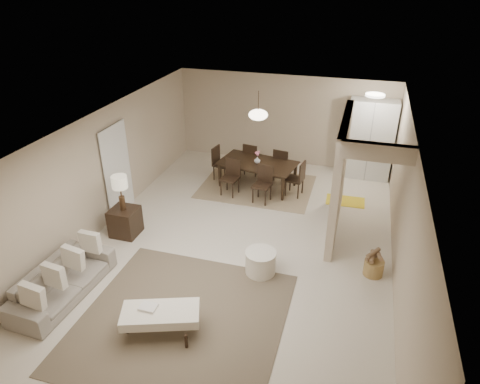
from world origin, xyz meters
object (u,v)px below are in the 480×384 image
(pantry_cabinet, at_px, (370,140))
(round_pouf, at_px, (261,263))
(wicker_basket, at_px, (374,268))
(dining_table, at_px, (257,175))
(side_table, at_px, (125,222))
(sofa, at_px, (63,281))
(ottoman_bench, at_px, (161,315))

(pantry_cabinet, xyz_separation_m, round_pouf, (-1.71, -4.82, -0.83))
(round_pouf, xyz_separation_m, wicker_basket, (2.00, 0.53, -0.07))
(wicker_basket, bearing_deg, dining_table, 136.04)
(dining_table, bearing_deg, wicker_basket, -34.23)
(side_table, xyz_separation_m, dining_table, (2.10, 2.91, 0.04))
(sofa, distance_m, ottoman_bench, 2.00)
(pantry_cabinet, height_order, sofa, pantry_cabinet)
(sofa, distance_m, round_pouf, 3.46)
(ottoman_bench, distance_m, dining_table, 5.22)
(sofa, xyz_separation_m, ottoman_bench, (1.98, -0.30, 0.05))
(pantry_cabinet, xyz_separation_m, ottoman_bench, (-2.82, -6.66, -0.71))
(sofa, relative_size, dining_table, 1.05)
(sofa, height_order, dining_table, dining_table)
(wicker_basket, bearing_deg, ottoman_bench, -142.68)
(side_table, xyz_separation_m, round_pouf, (3.04, -0.46, -0.07))
(wicker_basket, relative_size, dining_table, 0.19)
(round_pouf, distance_m, wicker_basket, 2.07)
(ottoman_bench, height_order, wicker_basket, ottoman_bench)
(ottoman_bench, xyz_separation_m, wicker_basket, (3.12, 2.37, -0.19))
(sofa, xyz_separation_m, side_table, (0.05, 2.00, 0.01))
(ottoman_bench, distance_m, side_table, 3.01)
(ottoman_bench, xyz_separation_m, round_pouf, (1.11, 1.84, -0.11))
(round_pouf, bearing_deg, wicker_basket, 14.90)
(round_pouf, bearing_deg, side_table, 171.40)
(sofa, relative_size, wicker_basket, 5.59)
(pantry_cabinet, height_order, wicker_basket, pantry_cabinet)
(ottoman_bench, xyz_separation_m, side_table, (-1.93, 2.30, -0.04))
(side_table, height_order, round_pouf, side_table)
(pantry_cabinet, relative_size, ottoman_bench, 1.63)
(pantry_cabinet, height_order, dining_table, pantry_cabinet)
(wicker_basket, height_order, dining_table, dining_table)
(side_table, bearing_deg, dining_table, 54.14)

